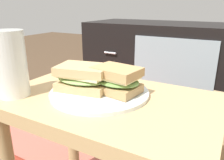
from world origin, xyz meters
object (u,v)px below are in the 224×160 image
object	(u,v)px
plate	(100,92)
sandwich_front	(83,78)
beer_glass	(11,65)
tv_cabinet	(162,68)
sandwich_back	(117,80)

from	to	relation	value
plate	sandwich_front	size ratio (longest dim) A/B	1.65
plate	beer_glass	distance (m)	0.24
sandwich_front	beer_glass	size ratio (longest dim) A/B	0.94
tv_cabinet	sandwich_back	xyz separation A→B (m)	(0.15, -0.92, 0.21)
plate	sandwich_front	bearing A→B (deg)	-162.14
plate	sandwich_back	xyz separation A→B (m)	(0.04, 0.01, 0.04)
plate	sandwich_front	xyz separation A→B (m)	(-0.04, -0.01, 0.04)
beer_glass	sandwich_front	bearing A→B (deg)	33.86
sandwich_front	sandwich_back	distance (m)	0.09
tv_cabinet	sandwich_front	bearing A→B (deg)	-86.36
tv_cabinet	beer_glass	bearing A→B (deg)	-94.79
beer_glass	sandwich_back	bearing A→B (deg)	28.44
plate	sandwich_front	world-z (taller)	sandwich_front
plate	tv_cabinet	bearing A→B (deg)	96.36
sandwich_back	beer_glass	bearing A→B (deg)	-151.56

